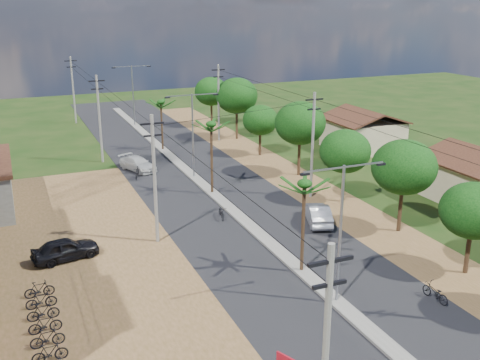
# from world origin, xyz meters

# --- Properties ---
(ground) EXTENTS (160.00, 160.00, 0.00)m
(ground) POSITION_xyz_m (0.00, 0.00, 0.00)
(ground) COLOR black
(ground) RESTS_ON ground
(road) EXTENTS (12.00, 110.00, 0.04)m
(road) POSITION_xyz_m (0.00, 15.00, 0.02)
(road) COLOR black
(road) RESTS_ON ground
(median) EXTENTS (1.00, 90.00, 0.18)m
(median) POSITION_xyz_m (0.00, 18.00, 0.09)
(median) COLOR #605E56
(median) RESTS_ON ground
(dirt_lot_west) EXTENTS (18.00, 46.00, 0.04)m
(dirt_lot_west) POSITION_xyz_m (-15.00, 8.00, 0.02)
(dirt_lot_west) COLOR #51411C
(dirt_lot_west) RESTS_ON ground
(dirt_shoulder_east) EXTENTS (5.00, 90.00, 0.03)m
(dirt_shoulder_east) POSITION_xyz_m (8.50, 15.00, 0.01)
(dirt_shoulder_east) COLOR #51411C
(dirt_shoulder_east) RESTS_ON ground
(house_east_near) EXTENTS (7.60, 7.50, 4.60)m
(house_east_near) POSITION_xyz_m (20.00, 10.00, 2.39)
(house_east_near) COLOR tan
(house_east_near) RESTS_ON ground
(house_east_far) EXTENTS (7.60, 7.50, 4.60)m
(house_east_far) POSITION_xyz_m (21.00, 28.00, 2.39)
(house_east_far) COLOR tan
(house_east_far) RESTS_ON ground
(tree_east_b) EXTENTS (4.00, 4.00, 5.83)m
(tree_east_b) POSITION_xyz_m (9.30, 0.00, 4.11)
(tree_east_b) COLOR black
(tree_east_b) RESTS_ON ground
(tree_east_c) EXTENTS (4.60, 4.60, 6.83)m
(tree_east_c) POSITION_xyz_m (9.70, 7.00, 4.86)
(tree_east_c) COLOR black
(tree_east_c) RESTS_ON ground
(tree_east_d) EXTENTS (4.20, 4.20, 6.13)m
(tree_east_d) POSITION_xyz_m (9.40, 14.00, 4.34)
(tree_east_d) COLOR black
(tree_east_d) RESTS_ON ground
(tree_east_e) EXTENTS (4.80, 4.80, 7.14)m
(tree_east_e) POSITION_xyz_m (9.60, 22.00, 5.09)
(tree_east_e) COLOR black
(tree_east_e) RESTS_ON ground
(tree_east_f) EXTENTS (3.80, 3.80, 5.52)m
(tree_east_f) POSITION_xyz_m (9.20, 30.00, 3.89)
(tree_east_f) COLOR black
(tree_east_f) RESTS_ON ground
(tree_east_g) EXTENTS (5.00, 5.00, 7.38)m
(tree_east_g) POSITION_xyz_m (9.80, 38.00, 5.24)
(tree_east_g) COLOR black
(tree_east_g) RESTS_ON ground
(tree_east_h) EXTENTS (4.40, 4.40, 6.52)m
(tree_east_h) POSITION_xyz_m (9.50, 46.00, 4.64)
(tree_east_h) COLOR black
(tree_east_h) RESTS_ON ground
(palm_median_near) EXTENTS (2.00, 2.00, 6.15)m
(palm_median_near) POSITION_xyz_m (0.00, 4.00, 5.54)
(palm_median_near) COLOR black
(palm_median_near) RESTS_ON ground
(palm_median_mid) EXTENTS (2.00, 2.00, 6.55)m
(palm_median_mid) POSITION_xyz_m (0.00, 20.00, 5.90)
(palm_median_mid) COLOR black
(palm_median_mid) RESTS_ON ground
(palm_median_far) EXTENTS (2.00, 2.00, 5.85)m
(palm_median_far) POSITION_xyz_m (0.00, 36.00, 5.26)
(palm_median_far) COLOR black
(palm_median_far) RESTS_ON ground
(streetlight_near) EXTENTS (5.10, 0.18, 8.00)m
(streetlight_near) POSITION_xyz_m (0.00, 0.00, 4.79)
(streetlight_near) COLOR gray
(streetlight_near) RESTS_ON ground
(streetlight_mid) EXTENTS (5.10, 0.18, 8.00)m
(streetlight_mid) POSITION_xyz_m (0.00, 25.00, 4.79)
(streetlight_mid) COLOR gray
(streetlight_mid) RESTS_ON ground
(streetlight_far) EXTENTS (5.10, 0.18, 8.00)m
(streetlight_far) POSITION_xyz_m (0.00, 50.00, 4.79)
(streetlight_far) COLOR gray
(streetlight_far) RESTS_ON ground
(utility_pole_w_b) EXTENTS (1.60, 0.24, 9.00)m
(utility_pole_w_b) POSITION_xyz_m (-7.00, 12.00, 4.76)
(utility_pole_w_b) COLOR #605E56
(utility_pole_w_b) RESTS_ON ground
(utility_pole_w_c) EXTENTS (1.60, 0.24, 9.00)m
(utility_pole_w_c) POSITION_xyz_m (-7.00, 34.00, 4.76)
(utility_pole_w_c) COLOR #605E56
(utility_pole_w_c) RESTS_ON ground
(utility_pole_w_d) EXTENTS (1.60, 0.24, 9.00)m
(utility_pole_w_d) POSITION_xyz_m (-7.00, 55.00, 4.76)
(utility_pole_w_d) COLOR #605E56
(utility_pole_w_d) RESTS_ON ground
(utility_pole_e_b) EXTENTS (1.60, 0.24, 9.00)m
(utility_pole_e_b) POSITION_xyz_m (7.50, 16.00, 4.76)
(utility_pole_e_b) COLOR #605E56
(utility_pole_e_b) RESTS_ON ground
(utility_pole_e_c) EXTENTS (1.60, 0.24, 9.00)m
(utility_pole_e_c) POSITION_xyz_m (7.50, 38.00, 4.76)
(utility_pole_e_c) COLOR #605E56
(utility_pole_e_c) RESTS_ON ground
(car_silver_mid) EXTENTS (2.98, 4.72, 1.47)m
(car_silver_mid) POSITION_xyz_m (5.00, 10.59, 0.73)
(car_silver_mid) COLOR #999BA1
(car_silver_mid) RESTS_ON ground
(car_white_far) EXTENTS (3.45, 4.91, 1.32)m
(car_white_far) POSITION_xyz_m (-4.32, 29.46, 0.66)
(car_white_far) COLOR #B5B5B0
(car_white_far) RESTS_ON ground
(car_parked_dark) EXTENTS (4.48, 2.45, 1.45)m
(car_parked_dark) POSITION_xyz_m (-13.22, 11.51, 0.72)
(car_parked_dark) COLOR black
(car_parked_dark) RESTS_ON ground
(moto_rider_east) EXTENTS (0.80, 1.92, 0.99)m
(moto_rider_east) POSITION_xyz_m (5.20, -1.94, 0.49)
(moto_rider_east) COLOR black
(moto_rider_east) RESTS_ON ground
(moto_rider_west_a) EXTENTS (0.99, 1.92, 0.96)m
(moto_rider_west_a) POSITION_xyz_m (-1.31, 14.34, 0.48)
(moto_rider_west_a) COLOR black
(moto_rider_west_a) RESTS_ON ground
(moto_rider_west_b) EXTENTS (1.18, 1.91, 1.11)m
(moto_rider_west_b) POSITION_xyz_m (-5.00, 26.79, 0.56)
(moto_rider_west_b) COLOR black
(moto_rider_west_b) RESTS_ON ground
(parked_scooter_row) EXTENTS (1.68, 12.22, 1.00)m
(parked_scooter_row) POSITION_xyz_m (-15.16, 1.24, 0.50)
(parked_scooter_row) COLOR black
(parked_scooter_row) RESTS_ON ground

